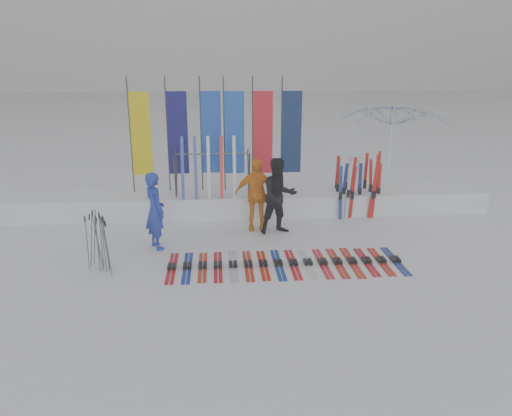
{
  "coord_description": "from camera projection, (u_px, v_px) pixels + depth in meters",
  "views": [
    {
      "loc": [
        -0.67,
        -9.2,
        4.26
      ],
      "look_at": [
        0.2,
        1.6,
        1.0
      ],
      "focal_mm": 35.0,
      "sensor_mm": 36.0,
      "label": 1
    }
  ],
  "objects": [
    {
      "name": "person_yellow",
      "position": [
        256.0,
        194.0,
        12.71
      ],
      "size": [
        1.11,
        0.51,
        1.86
      ],
      "primitive_type": "imported",
      "rotation": [
        0.0,
        0.0,
        -0.06
      ],
      "color": "orange",
      "rests_on": "ground"
    },
    {
      "name": "ground",
      "position": [
        252.0,
        278.0,
        10.07
      ],
      "size": [
        120.0,
        120.0,
        0.0
      ],
      "primitive_type": "plane",
      "color": "white",
      "rests_on": "ground"
    },
    {
      "name": "feather_flags",
      "position": [
        219.0,
        133.0,
        13.97
      ],
      "size": [
        4.78,
        0.21,
        3.2
      ],
      "color": "#383A3F",
      "rests_on": "ground"
    },
    {
      "name": "pole_cluster",
      "position": [
        99.0,
        243.0,
        10.3
      ],
      "size": [
        0.57,
        0.8,
        1.25
      ],
      "color": "#595B60",
      "rests_on": "ground"
    },
    {
      "name": "person_black",
      "position": [
        279.0,
        196.0,
        12.43
      ],
      "size": [
        1.09,
        0.94,
        1.92
      ],
      "primitive_type": "imported",
      "rotation": [
        0.0,
        0.0,
        0.26
      ],
      "color": "black",
      "rests_on": "ground"
    },
    {
      "name": "person_blue",
      "position": [
        155.0,
        211.0,
        11.45
      ],
      "size": [
        0.7,
        0.78,
        1.8
      ],
      "primitive_type": "imported",
      "rotation": [
        0.0,
        0.0,
        2.07
      ],
      "color": "#1C33A6",
      "rests_on": "ground"
    },
    {
      "name": "ski_row",
      "position": [
        285.0,
        263.0,
        10.72
      ],
      "size": [
        5.01,
        1.7,
        0.07
      ],
      "color": "#B20E19",
      "rests_on": "ground"
    },
    {
      "name": "upright_skis",
      "position": [
        359.0,
        187.0,
        14.06
      ],
      "size": [
        1.46,
        1.13,
        1.7
      ],
      "color": "red",
      "rests_on": "ground"
    },
    {
      "name": "snow_bank",
      "position": [
        241.0,
        202.0,
        14.37
      ],
      "size": [
        14.0,
        1.6,
        0.6
      ],
      "primitive_type": "cube",
      "color": "white",
      "rests_on": "ground"
    },
    {
      "name": "tent_canopy",
      "position": [
        391.0,
        151.0,
        15.42
      ],
      "size": [
        4.14,
        4.18,
        3.01
      ],
      "primitive_type": "imported",
      "rotation": [
        0.0,
        0.0,
        0.31
      ],
      "color": "white",
      "rests_on": "ground"
    },
    {
      "name": "ski_rack",
      "position": [
        212.0,
        168.0,
        13.61
      ],
      "size": [
        2.04,
        0.8,
        1.23
      ],
      "color": "#383A3F",
      "rests_on": "ground"
    }
  ]
}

